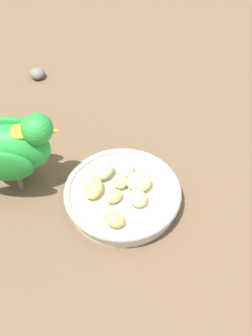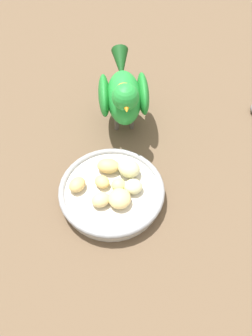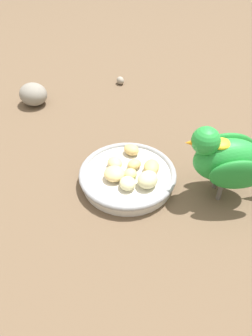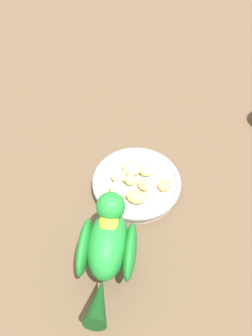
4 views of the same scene
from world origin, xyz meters
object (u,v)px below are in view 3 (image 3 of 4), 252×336
apple_piece_2 (115,163)px  apple_piece_7 (130,174)px  apple_piece_4 (148,180)px  parrot (230,158)px  rock_large (33,94)px  apple_piece_5 (131,150)px  apple_piece_1 (134,164)px  feeding_bowl (129,177)px  apple_piece_0 (151,167)px  apple_piece_3 (114,174)px  pebble_0 (120,80)px  apple_piece_6 (127,183)px

apple_piece_2 → apple_piece_7: (0.04, -0.01, -0.00)m
apple_piece_4 → parrot: bearing=40.1°
parrot → rock_large: bearing=-39.3°
apple_piece_5 → apple_piece_1: bearing=-44.6°
feeding_bowl → apple_piece_1: 0.03m
apple_piece_4 → apple_piece_5: 0.09m
apple_piece_2 → apple_piece_1: bearing=35.1°
apple_piece_4 → parrot: 0.14m
apple_piece_0 → rock_large: 0.40m
apple_piece_2 → apple_piece_3: apple_piece_3 is taller
apple_piece_4 → apple_piece_7: (-0.04, -0.00, -0.00)m
apple_piece_5 → pebble_0: bearing=133.1°
apple_piece_7 → pebble_0: (-0.27, 0.30, -0.02)m
apple_piece_3 → pebble_0: size_ratio=1.57×
apple_piece_1 → apple_piece_7: (0.01, -0.03, 0.00)m
apple_piece_3 → apple_piece_4: apple_piece_4 is taller
feeding_bowl → apple_piece_3: bearing=-118.1°
feeding_bowl → apple_piece_2: bearing=-178.3°
apple_piece_7 → pebble_0: 0.41m
apple_piece_4 → apple_piece_5: apple_piece_4 is taller
apple_piece_5 → pebble_0: (-0.23, 0.25, -0.02)m
apple_piece_5 → parrot: parrot is taller
pebble_0 → apple_piece_5: bearing=-46.9°
apple_piece_0 → apple_piece_3: same height
apple_piece_1 → pebble_0: apple_piece_1 is taller
apple_piece_6 → apple_piece_7: bearing=116.7°
feeding_bowl → apple_piece_4: (0.04, -0.00, 0.02)m
apple_piece_5 → rock_large: rock_large is taller
apple_piece_3 → apple_piece_6: 0.03m
apple_piece_3 → pebble_0: apple_piece_3 is taller
parrot → apple_piece_2: bearing=-14.8°
apple_piece_3 → parrot: parrot is taller
apple_piece_2 → pebble_0: (-0.23, 0.30, -0.02)m
feeding_bowl → rock_large: size_ratio=2.51×
feeding_bowl → rock_large: bearing=168.2°
apple_piece_6 → apple_piece_4: bearing=47.9°
feeding_bowl → apple_piece_5: (-0.03, 0.05, 0.02)m
apple_piece_5 → rock_large: size_ratio=0.44×
apple_piece_1 → parrot: (0.15, 0.07, 0.05)m
apple_piece_4 → apple_piece_0: bearing=114.8°
apple_piece_5 → feeding_bowl: bearing=-56.5°
apple_piece_5 → parrot: bearing=11.2°
apple_piece_7 → apple_piece_2: bearing=172.5°
apple_piece_6 → apple_piece_5: bearing=123.8°
apple_piece_0 → apple_piece_6: (-0.01, -0.06, -0.00)m
apple_piece_1 → feeding_bowl: bearing=-82.1°
apple_piece_7 → rock_large: bearing=167.5°
apple_piece_1 → apple_piece_6: apple_piece_6 is taller
parrot → pebble_0: size_ratio=7.14×
apple_piece_2 → apple_piece_3: (0.02, -0.02, 0.00)m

